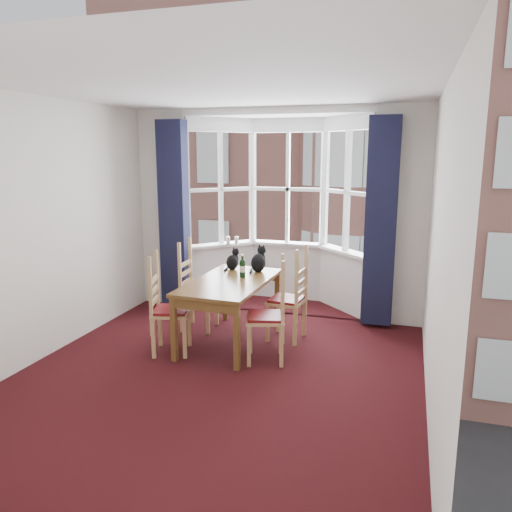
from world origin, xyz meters
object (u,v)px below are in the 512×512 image
at_px(chair_left_near, 163,312).
at_px(candle_tall, 228,240).
at_px(chair_left_far, 192,292).
at_px(candle_short, 236,240).
at_px(cat_left, 233,261).
at_px(wine_bottle, 242,267).
at_px(dining_table, 230,287).
at_px(chair_right_near, 274,318).
at_px(cat_right, 259,261).
at_px(chair_right_far, 294,302).

height_order(chair_left_near, candle_tall, candle_tall).
height_order(chair_left_far, candle_tall, candle_tall).
bearing_deg(candle_short, candle_tall, -166.29).
xyz_separation_m(cat_left, wine_bottle, (0.25, -0.35, 0.01)).
distance_m(chair_left_near, candle_short, 2.20).
height_order(dining_table, chair_left_near, chair_left_near).
height_order(dining_table, cat_left, cat_left).
relative_size(chair_left_far, cat_left, 3.21).
bearing_deg(wine_bottle, dining_table, -115.11).
height_order(chair_right_near, cat_left, cat_left).
bearing_deg(chair_right_near, wine_bottle, 134.27).
relative_size(dining_table, cat_right, 4.58).
bearing_deg(dining_table, chair_right_far, 22.19).
xyz_separation_m(chair_left_far, candle_tall, (0.01, 1.29, 0.45)).
height_order(chair_right_near, candle_tall, candle_tall).
bearing_deg(candle_short, chair_left_far, -95.70).
distance_m(chair_right_near, wine_bottle, 0.87).
xyz_separation_m(dining_table, chair_right_far, (0.70, 0.28, -0.20)).
height_order(chair_left_far, wine_bottle, wine_bottle).
bearing_deg(cat_left, dining_table, -73.51).
height_order(cat_left, wine_bottle, cat_left).
bearing_deg(chair_left_far, dining_table, -26.28).
bearing_deg(cat_right, chair_left_near, -127.42).
bearing_deg(cat_left, chair_left_far, -154.01).
height_order(dining_table, candle_tall, candle_tall).
relative_size(chair_left_near, chair_right_far, 1.00).
distance_m(wine_bottle, candle_short, 1.56).
bearing_deg(chair_right_far, chair_left_near, -148.61).
relative_size(cat_left, cat_right, 0.84).
relative_size(chair_left_near, candle_short, 8.20).
bearing_deg(candle_short, chair_right_near, -60.67).
bearing_deg(cat_right, chair_right_far, -25.69).
xyz_separation_m(cat_left, candle_short, (-0.33, 1.10, 0.07)).
bearing_deg(candle_short, cat_right, -58.30).
relative_size(dining_table, chair_left_near, 1.70).
distance_m(chair_left_far, chair_right_far, 1.32).
bearing_deg(chair_left_far, candle_short, 84.30).
relative_size(dining_table, chair_right_far, 1.70).
height_order(chair_right_near, wine_bottle, wine_bottle).
distance_m(chair_left_far, candle_tall, 1.37).
relative_size(chair_right_far, cat_right, 2.69).
distance_m(chair_left_near, chair_left_far, 0.82).
height_order(chair_right_far, candle_short, candle_short).
bearing_deg(chair_right_far, cat_left, 163.71).
distance_m(chair_left_near, chair_right_near, 1.25).
xyz_separation_m(dining_table, cat_left, (-0.16, 0.54, 0.19)).
bearing_deg(candle_tall, chair_left_near, -89.91).
bearing_deg(candle_short, wine_bottle, -68.08).
height_order(dining_table, chair_right_near, chair_right_near).
distance_m(chair_left_far, chair_right_near, 1.43).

